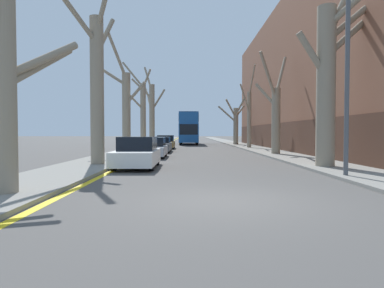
{
  "coord_description": "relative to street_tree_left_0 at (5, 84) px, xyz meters",
  "views": [
    {
      "loc": [
        -0.83,
        -8.09,
        1.63
      ],
      "look_at": [
        -0.5,
        35.02,
        0.2
      ],
      "focal_mm": 32.0,
      "sensor_mm": 36.0,
      "label": 1
    }
  ],
  "objects": [
    {
      "name": "lamp_post",
      "position": [
        10.13,
        3.42,
        2.08
      ],
      "size": [
        1.4,
        0.2,
        8.96
      ],
      "color": "#4C4F54",
      "rests_on": "ground"
    },
    {
      "name": "street_tree_right_0",
      "position": [
        10.96,
        6.76,
        1.36
      ],
      "size": [
        4.4,
        2.94,
        8.26
      ],
      "color": "gray",
      "rests_on": "ground"
    },
    {
      "name": "parked_car_2",
      "position": [
        2.21,
        19.83,
        -2.25
      ],
      "size": [
        1.73,
        4.59,
        1.28
      ],
      "color": "#4C5156",
      "rests_on": "ground"
    },
    {
      "name": "street_tree_left_0",
      "position": [
        0.0,
        0.0,
        0.0
      ],
      "size": [
        2.58,
        3.77,
        6.62
      ],
      "color": "gray",
      "rests_on": "ground"
    },
    {
      "name": "street_tree_left_1",
      "position": [
        0.16,
        7.85,
        1.16
      ],
      "size": [
        2.55,
        4.13,
        8.38
      ],
      "color": "gray",
      "rests_on": "ground"
    },
    {
      "name": "parked_car_0",
      "position": [
        2.21,
        7.2,
        -2.19
      ],
      "size": [
        1.82,
        4.22,
        1.44
      ],
      "color": "silver",
      "rests_on": "ground"
    },
    {
      "name": "street_tree_left_4",
      "position": [
        0.05,
        32.61,
        1.41
      ],
      "size": [
        4.04,
        3.1,
        9.73
      ],
      "color": "gray",
      "rests_on": "ground"
    },
    {
      "name": "street_tree_right_1",
      "position": [
        10.85,
        16.0,
        0.15
      ],
      "size": [
        2.85,
        3.35,
        7.48
      ],
      "color": "gray",
      "rests_on": "ground"
    },
    {
      "name": "building_facade_right",
      "position": [
        17.71,
        23.93,
        3.83
      ],
      "size": [
        10.08,
        40.07,
        13.41
      ],
      "color": "brown",
      "rests_on": "ground"
    },
    {
      "name": "street_tree_right_2",
      "position": [
        10.77,
        26.36,
        0.58
      ],
      "size": [
        1.92,
        4.24,
        8.25
      ],
      "color": "gray",
      "rests_on": "ground"
    },
    {
      "name": "street_tree_left_2",
      "position": [
        0.13,
        15.44,
        0.53
      ],
      "size": [
        3.83,
        2.81,
        8.42
      ],
      "color": "gray",
      "rests_on": "ground"
    },
    {
      "name": "street_tree_left_3",
      "position": [
        0.06,
        24.74,
        0.74
      ],
      "size": [
        3.05,
        1.5,
        8.63
      ],
      "color": "gray",
      "rests_on": "ground"
    },
    {
      "name": "ground_plane",
      "position": [
        5.47,
        -0.6,
        -2.86
      ],
      "size": [
        300.0,
        300.0,
        0.0
      ],
      "primitive_type": "plane",
      "color": "#4C4947"
    },
    {
      "name": "street_tree_right_3",
      "position": [
        10.63,
        35.71,
        0.03
      ],
      "size": [
        3.65,
        3.44,
        6.09
      ],
      "color": "gray",
      "rests_on": "ground"
    },
    {
      "name": "sidewalk_left",
      "position": [
        -0.32,
        49.4,
        -2.8
      ],
      "size": [
        2.94,
        120.0,
        0.12
      ],
      "primitive_type": "cube",
      "color": "gray",
      "rests_on": "ground"
    },
    {
      "name": "parked_car_3",
      "position": [
        2.21,
        26.07,
        -2.22
      ],
      "size": [
        1.78,
        4.18,
        1.37
      ],
      "color": "olive",
      "rests_on": "ground"
    },
    {
      "name": "sidewalk_right",
      "position": [
        11.25,
        49.4,
        -2.8
      ],
      "size": [
        2.94,
        120.0,
        0.12
      ],
      "primitive_type": "cube",
      "color": "gray",
      "rests_on": "ground"
    },
    {
      "name": "double_decker_bus",
      "position": [
        4.55,
        39.47,
        -0.41
      ],
      "size": [
        2.58,
        10.12,
        4.34
      ],
      "color": "#19519E",
      "rests_on": "ground"
    },
    {
      "name": "kerb_line_stripe",
      "position": [
        1.33,
        49.4,
        -2.86
      ],
      "size": [
        0.24,
        120.0,
        0.01
      ],
      "primitive_type": "cube",
      "color": "yellow",
      "rests_on": "ground"
    },
    {
      "name": "parked_car_1",
      "position": [
        2.21,
        13.75,
        -2.24
      ],
      "size": [
        1.75,
        3.94,
        1.33
      ],
      "color": "#9EA3AD",
      "rests_on": "ground"
    }
  ]
}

